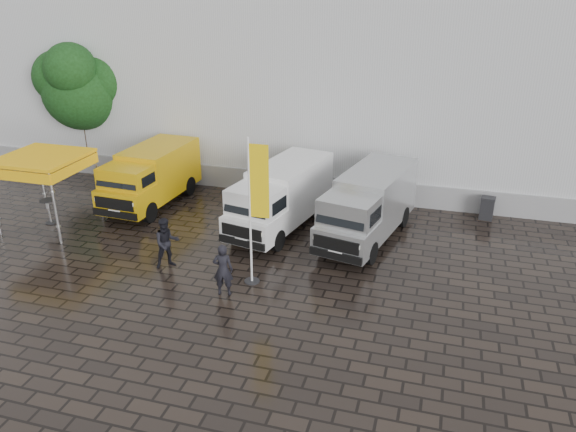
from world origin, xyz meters
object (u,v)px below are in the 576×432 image
(van_white, at_px, (281,199))
(wheelie_bin, at_px, (487,208))
(cocktail_table, at_px, (49,211))
(van_yellow, at_px, (151,178))
(van_silver, at_px, (368,208))
(person_front, at_px, (223,270))
(flagpole, at_px, (255,206))
(canopy_tent, at_px, (41,161))
(person_tent, at_px, (167,243))

(van_white, xyz_separation_m, wheelie_bin, (7.85, 3.21, -0.77))
(cocktail_table, xyz_separation_m, wheelie_bin, (16.91, 5.36, -0.03))
(van_yellow, height_order, van_silver, van_silver)
(van_white, height_order, van_silver, van_silver)
(van_silver, distance_m, person_front, 6.45)
(flagpole, height_order, cocktail_table, flagpole)
(canopy_tent, bearing_deg, cocktail_table, 139.41)
(van_white, xyz_separation_m, flagpole, (0.52, -4.38, 1.47))
(cocktail_table, xyz_separation_m, person_front, (8.82, -3.18, 0.36))
(person_tent, bearing_deg, van_yellow, 83.39)
(van_yellow, height_order, cocktail_table, van_yellow)
(person_front, bearing_deg, van_yellow, -58.44)
(van_silver, distance_m, wheelie_bin, 5.56)
(van_yellow, relative_size, person_tent, 2.95)
(van_white, height_order, person_front, van_white)
(van_yellow, relative_size, wheelie_bin, 5.63)
(wheelie_bin, bearing_deg, van_yellow, -163.33)
(van_white, height_order, canopy_tent, canopy_tent)
(van_silver, relative_size, flagpole, 1.20)
(flagpole, bearing_deg, person_front, -128.59)
(van_silver, distance_m, canopy_tent, 12.55)
(van_silver, relative_size, wheelie_bin, 6.20)
(van_white, bearing_deg, van_yellow, -175.77)
(canopy_tent, bearing_deg, van_yellow, 48.37)
(wheelie_bin, height_order, person_tent, person_tent)
(canopy_tent, relative_size, person_tent, 1.64)
(wheelie_bin, bearing_deg, canopy_tent, -154.82)
(van_silver, xyz_separation_m, wheelie_bin, (4.43, 3.25, -0.79))
(flagpole, distance_m, person_tent, 3.76)
(canopy_tent, xyz_separation_m, cocktail_table, (-0.22, 0.19, -2.19))
(van_silver, relative_size, person_tent, 3.25)
(van_yellow, height_order, wheelie_bin, van_yellow)
(van_white, height_order, wheelie_bin, van_white)
(van_silver, distance_m, cocktail_table, 12.68)
(cocktail_table, bearing_deg, van_silver, 9.59)
(person_front, bearing_deg, cocktail_table, -31.87)
(flagpole, relative_size, person_front, 2.84)
(van_silver, height_order, flagpole, flagpole)
(wheelie_bin, bearing_deg, cocktail_table, -155.63)
(cocktail_table, bearing_deg, person_front, -19.85)
(van_white, distance_m, person_tent, 5.02)
(flagpole, distance_m, cocktail_table, 10.09)
(van_silver, height_order, canopy_tent, canopy_tent)
(canopy_tent, xyz_separation_m, wheelie_bin, (16.69, 5.55, -2.22))
(canopy_tent, bearing_deg, van_silver, 10.62)
(canopy_tent, xyz_separation_m, flagpole, (9.37, -2.04, 0.01))
(person_tent, bearing_deg, canopy_tent, 122.93)
(van_silver, bearing_deg, flagpole, -111.56)
(canopy_tent, bearing_deg, person_front, -19.20)
(van_white, bearing_deg, person_tent, -111.93)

